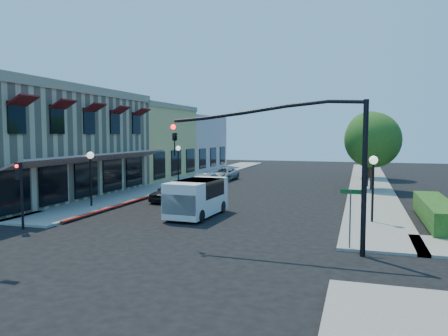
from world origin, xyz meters
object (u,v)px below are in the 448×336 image
(street_name_sign, at_px, (350,209))
(street_tree_a, at_px, (373,140))
(parked_car_c, at_px, (204,181))
(lamppost_right_far, at_px, (368,157))
(parked_car_d, at_px, (223,174))
(signal_mast_arm, at_px, (308,150))
(parked_car_b, at_px, (204,181))
(parked_car_a, at_px, (170,192))
(lamppost_right_near, at_px, (373,172))
(street_tree_b, at_px, (370,135))
(lamppost_left_near, at_px, (91,165))
(lamppost_left_far, at_px, (178,155))
(secondary_signal, at_px, (20,183))
(white_van, at_px, (196,196))

(street_name_sign, bearing_deg, street_tree_a, 86.24)
(street_name_sign, relative_size, parked_car_c, 0.64)
(lamppost_right_far, height_order, parked_car_d, lamppost_right_far)
(signal_mast_arm, xyz_separation_m, parked_car_b, (-10.66, 17.50, -3.44))
(lamppost_right_far, distance_m, parked_car_a, 18.03)
(parked_car_b, xyz_separation_m, parked_car_d, (-0.54, 7.00, -0.00))
(lamppost_right_near, height_order, parked_car_d, lamppost_right_near)
(street_tree_b, xyz_separation_m, signal_mast_arm, (-2.94, -30.50, -0.46))
(lamppost_left_near, relative_size, parked_car_c, 0.91)
(lamppost_left_near, relative_size, lamppost_right_far, 1.00)
(lamppost_right_far, distance_m, parked_car_b, 14.36)
(lamppost_right_near, height_order, parked_car_a, lamppost_right_near)
(street_tree_b, bearing_deg, lamppost_left_far, -149.97)
(lamppost_left_near, bearing_deg, secondary_signal, -85.66)
(lamppost_left_far, relative_size, parked_car_b, 0.91)
(parked_car_c, height_order, parked_car_d, parked_car_d)
(white_van, height_order, parked_car_d, white_van)
(lamppost_left_far, bearing_deg, parked_car_b, -39.04)
(street_tree_a, distance_m, white_van, 18.02)
(parked_car_a, bearing_deg, secondary_signal, -100.87)
(white_van, bearing_deg, parked_car_c, 108.02)
(street_tree_a, relative_size, lamppost_right_near, 1.82)
(lamppost_right_far, bearing_deg, white_van, -119.46)
(lamppost_right_far, relative_size, parked_car_a, 0.92)
(lamppost_right_near, bearing_deg, street_name_sign, -99.78)
(lamppost_right_near, relative_size, parked_car_a, 0.92)
(parked_car_b, bearing_deg, parked_car_a, -88.36)
(lamppost_left_far, bearing_deg, lamppost_right_near, -39.47)
(street_name_sign, distance_m, lamppost_left_near, 17.05)
(white_van, distance_m, parked_car_a, 6.16)
(lamppost_right_far, bearing_deg, street_tree_b, 87.85)
(street_tree_b, relative_size, parked_car_a, 1.81)
(street_tree_b, xyz_separation_m, lamppost_right_far, (-0.30, -8.00, -1.81))
(street_tree_b, xyz_separation_m, secondary_signal, (-16.80, -30.59, -2.23))
(secondary_signal, bearing_deg, parked_car_b, 79.69)
(street_tree_a, xyz_separation_m, parked_car_a, (-13.60, -10.00, -3.53))
(parked_car_b, distance_m, parked_car_d, 7.02)
(street_tree_b, height_order, lamppost_left_far, street_tree_b)
(parked_car_d, bearing_deg, street_tree_b, 25.69)
(signal_mast_arm, relative_size, parked_car_a, 2.06)
(parked_car_a, bearing_deg, lamppost_right_near, -10.80)
(lamppost_left_far, height_order, parked_car_d, lamppost_left_far)
(lamppost_left_far, bearing_deg, signal_mast_arm, -55.00)
(white_van, relative_size, parked_car_a, 1.23)
(lamppost_left_far, height_order, parked_car_a, lamppost_left_far)
(street_name_sign, bearing_deg, signal_mast_arm, -156.80)
(parked_car_d, bearing_deg, parked_car_c, -85.75)
(parked_car_c, bearing_deg, secondary_signal, -91.73)
(parked_car_a, xyz_separation_m, parked_car_d, (-0.54, 14.00, -0.02))
(street_tree_a, distance_m, signal_mast_arm, 20.71)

